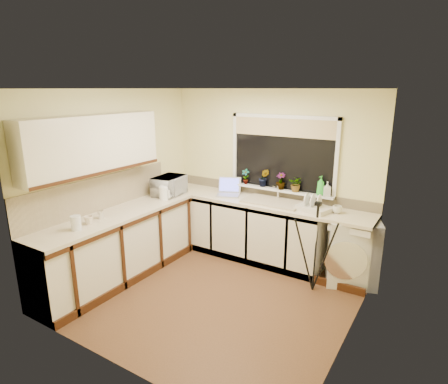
# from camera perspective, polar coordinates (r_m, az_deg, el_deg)

# --- Properties ---
(floor) EXTENTS (3.20, 3.20, 0.00)m
(floor) POSITION_cam_1_polar(r_m,az_deg,el_deg) (4.81, -1.50, -15.19)
(floor) COLOR brown
(floor) RESTS_ON ground
(ceiling) EXTENTS (3.20, 3.20, 0.00)m
(ceiling) POSITION_cam_1_polar(r_m,az_deg,el_deg) (4.14, -1.75, 15.41)
(ceiling) COLOR white
(ceiling) RESTS_ON ground
(wall_back) EXTENTS (3.20, 0.00, 3.20)m
(wall_back) POSITION_cam_1_polar(r_m,az_deg,el_deg) (5.59, 6.92, 2.66)
(wall_back) COLOR beige
(wall_back) RESTS_ON ground
(wall_front) EXTENTS (3.20, 0.00, 3.20)m
(wall_front) POSITION_cam_1_polar(r_m,az_deg,el_deg) (3.25, -16.51, -7.44)
(wall_front) COLOR beige
(wall_front) RESTS_ON ground
(wall_left) EXTENTS (0.00, 3.00, 3.00)m
(wall_left) POSITION_cam_1_polar(r_m,az_deg,el_deg) (5.34, -16.07, 1.56)
(wall_left) COLOR beige
(wall_left) RESTS_ON ground
(wall_right) EXTENTS (0.00, 3.00, 3.00)m
(wall_right) POSITION_cam_1_polar(r_m,az_deg,el_deg) (3.72, 19.44, -4.73)
(wall_right) COLOR beige
(wall_right) RESTS_ON ground
(base_cabinet_back) EXTENTS (2.55, 0.60, 0.86)m
(base_cabinet_back) POSITION_cam_1_polar(r_m,az_deg,el_deg) (5.71, 2.40, -5.32)
(base_cabinet_back) COLOR silver
(base_cabinet_back) RESTS_ON floor
(base_cabinet_left) EXTENTS (0.54, 2.40, 0.86)m
(base_cabinet_left) POSITION_cam_1_polar(r_m,az_deg,el_deg) (5.19, -15.62, -8.10)
(base_cabinet_left) COLOR silver
(base_cabinet_left) RESTS_ON floor
(worktop_back) EXTENTS (3.20, 0.60, 0.04)m
(worktop_back) POSITION_cam_1_polar(r_m,az_deg,el_deg) (5.42, 5.44, -1.49)
(worktop_back) COLOR beige
(worktop_back) RESTS_ON base_cabinet_back
(worktop_left) EXTENTS (0.60, 2.40, 0.04)m
(worktop_left) POSITION_cam_1_polar(r_m,az_deg,el_deg) (5.03, -15.99, -3.39)
(worktop_left) COLOR beige
(worktop_left) RESTS_ON base_cabinet_left
(upper_cabinet) EXTENTS (0.28, 1.90, 0.70)m
(upper_cabinet) POSITION_cam_1_polar(r_m,az_deg,el_deg) (4.83, -19.25, 6.84)
(upper_cabinet) COLOR silver
(upper_cabinet) RESTS_ON wall_left
(splashback_left) EXTENTS (0.02, 2.40, 0.45)m
(splashback_left) POSITION_cam_1_polar(r_m,az_deg,el_deg) (5.17, -18.35, -0.23)
(splashback_left) COLOR beige
(splashback_left) RESTS_ON wall_left
(splashback_back) EXTENTS (3.20, 0.02, 0.14)m
(splashback_back) POSITION_cam_1_polar(r_m,az_deg,el_deg) (5.64, 6.78, 0.11)
(splashback_back) COLOR beige
(splashback_back) RESTS_ON wall_back
(window_glass) EXTENTS (1.50, 0.02, 1.00)m
(window_glass) POSITION_cam_1_polar(r_m,az_deg,el_deg) (5.43, 8.88, 5.71)
(window_glass) COLOR black
(window_glass) RESTS_ON wall_back
(window_blind) EXTENTS (1.50, 0.02, 0.25)m
(window_blind) POSITION_cam_1_polar(r_m,az_deg,el_deg) (5.36, 8.94, 9.63)
(window_blind) COLOR tan
(window_blind) RESTS_ON wall_back
(windowsill) EXTENTS (1.60, 0.14, 0.03)m
(windowsill) POSITION_cam_1_polar(r_m,az_deg,el_deg) (5.49, 8.43, 0.33)
(windowsill) COLOR white
(windowsill) RESTS_ON wall_back
(sink) EXTENTS (0.82, 0.46, 0.03)m
(sink) POSITION_cam_1_polar(r_m,az_deg,el_deg) (5.32, 7.38, -1.48)
(sink) COLOR tan
(sink) RESTS_ON worktop_back
(faucet) EXTENTS (0.03, 0.03, 0.24)m
(faucet) POSITION_cam_1_polar(r_m,az_deg,el_deg) (5.45, 8.21, 0.07)
(faucet) COLOR silver
(faucet) RESTS_ON worktop_back
(washing_machine) EXTENTS (0.78, 0.76, 0.87)m
(washing_machine) POSITION_cam_1_polar(r_m,az_deg,el_deg) (5.19, 18.86, -8.31)
(washing_machine) COLOR silver
(washing_machine) RESTS_ON floor
(laptop) EXTENTS (0.43, 0.42, 0.25)m
(laptop) POSITION_cam_1_polar(r_m,az_deg,el_deg) (5.68, 0.75, 0.29)
(laptop) COLOR #9D9DA4
(laptop) RESTS_ON worktop_back
(kettle) EXTENTS (0.14, 0.14, 0.19)m
(kettle) POSITION_cam_1_polar(r_m,az_deg,el_deg) (5.49, -9.05, -0.17)
(kettle) COLOR white
(kettle) RESTS_ON worktop_left
(dish_rack) EXTENTS (0.49, 0.42, 0.06)m
(dish_rack) POSITION_cam_1_polar(r_m,az_deg,el_deg) (5.07, 13.47, -2.45)
(dish_rack) COLOR beige
(dish_rack) RESTS_ON worktop_back
(tripod) EXTENTS (0.70, 0.70, 1.15)m
(tripod) POSITION_cam_1_polar(r_m,az_deg,el_deg) (4.77, 13.67, -8.15)
(tripod) COLOR black
(tripod) RESTS_ON floor
(glass_jug) EXTENTS (0.12, 0.12, 0.17)m
(glass_jug) POSITION_cam_1_polar(r_m,az_deg,el_deg) (4.58, -21.55, -4.38)
(glass_jug) COLOR white
(glass_jug) RESTS_ON worktop_left
(steel_jar) EXTENTS (0.08, 0.08, 0.10)m
(steel_jar) POSITION_cam_1_polar(r_m,az_deg,el_deg) (4.88, -18.18, -3.26)
(steel_jar) COLOR silver
(steel_jar) RESTS_ON worktop_left
(microwave) EXTENTS (0.40, 0.55, 0.28)m
(microwave) POSITION_cam_1_polar(r_m,az_deg,el_deg) (5.70, -8.32, 0.97)
(microwave) COLOR white
(microwave) RESTS_ON worktop_left
(plant_a) EXTENTS (0.13, 0.09, 0.23)m
(plant_a) POSITION_cam_1_polar(r_m,az_deg,el_deg) (5.69, 3.28, 2.36)
(plant_a) COLOR #999999
(plant_a) RESTS_ON windowsill
(plant_b) EXTENTS (0.18, 0.16, 0.27)m
(plant_b) POSITION_cam_1_polar(r_m,az_deg,el_deg) (5.55, 6.08, 2.15)
(plant_b) COLOR #999999
(plant_b) RESTS_ON windowsill
(plant_c) EXTENTS (0.14, 0.14, 0.24)m
(plant_c) POSITION_cam_1_polar(r_m,az_deg,el_deg) (5.44, 8.60, 1.66)
(plant_c) COLOR #999999
(plant_c) RESTS_ON windowsill
(plant_d) EXTENTS (0.20, 0.18, 0.22)m
(plant_d) POSITION_cam_1_polar(r_m,az_deg,el_deg) (5.35, 10.92, 1.20)
(plant_d) COLOR #999999
(plant_d) RESTS_ON windowsill
(soap_bottle_green) EXTENTS (0.12, 0.12, 0.27)m
(soap_bottle_green) POSITION_cam_1_polar(r_m,az_deg,el_deg) (5.23, 14.45, 0.92)
(soap_bottle_green) COLOR green
(soap_bottle_green) RESTS_ON windowsill
(soap_bottle_clear) EXTENTS (0.12, 0.12, 0.20)m
(soap_bottle_clear) POSITION_cam_1_polar(r_m,az_deg,el_deg) (5.22, 15.36, 0.45)
(soap_bottle_clear) COLOR #999999
(soap_bottle_clear) RESTS_ON windowsill
(cup_back) EXTENTS (0.16, 0.16, 0.10)m
(cup_back) POSITION_cam_1_polar(r_m,az_deg,el_deg) (5.05, 16.78, -2.56)
(cup_back) COLOR silver
(cup_back) RESTS_ON worktop_back
(cup_left) EXTENTS (0.14, 0.14, 0.10)m
(cup_left) POSITION_cam_1_polar(r_m,az_deg,el_deg) (4.73, -19.84, -4.04)
(cup_left) COLOR beige
(cup_left) RESTS_ON worktop_left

